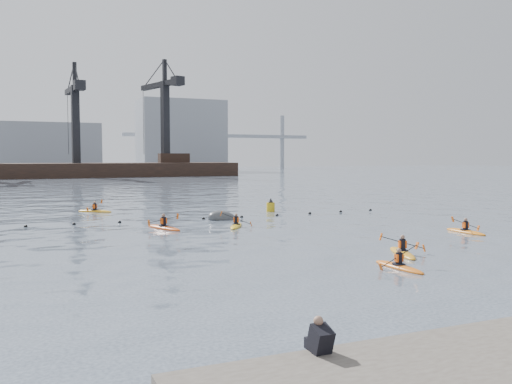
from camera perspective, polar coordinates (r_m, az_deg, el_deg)
ground at (r=19.57m, az=12.25°, el=-9.93°), size 400.00×400.00×0.00m
float_line at (r=39.68m, az=-7.72°, el=-2.88°), size 33.24×0.73×0.24m
barge_pier at (r=125.92m, az=-18.46°, el=2.35°), size 72.00×19.30×29.50m
skyline at (r=166.29m, az=-18.88°, el=5.18°), size 141.00×28.00×22.00m
kayaker_0 at (r=23.27m, az=14.80°, el=-7.54°), size 2.04×2.95×1.13m
kayaker_1 at (r=26.56m, az=15.15°, el=-6.13°), size 2.12×3.27×1.13m
kayaker_2 at (r=35.02m, az=-9.70°, el=-3.66°), size 2.21×3.45×1.10m
kayaker_3 at (r=35.56m, az=-2.10°, el=-3.52°), size 2.04×2.99×1.15m
kayaker_4 at (r=35.13m, az=21.18°, el=-3.85°), size 2.17×3.17×1.15m
kayaker_5 at (r=46.81m, az=-16.61°, el=-1.91°), size 2.83×2.56×1.08m
mooring_buoy at (r=39.80m, az=-3.52°, el=-2.88°), size 2.97×2.13×1.72m
nav_buoy at (r=45.22m, az=1.55°, el=-1.58°), size 0.70×0.70×1.28m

